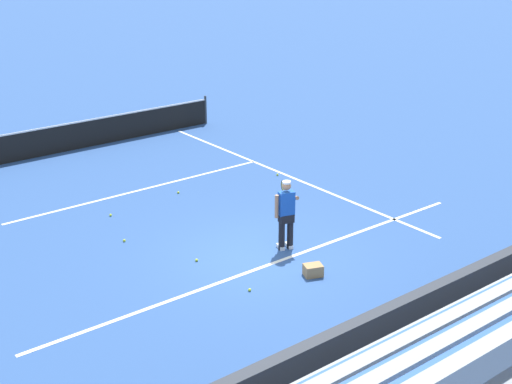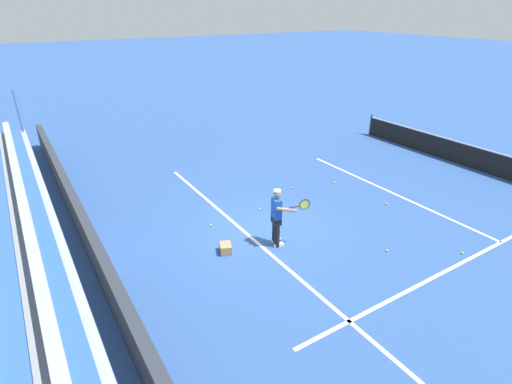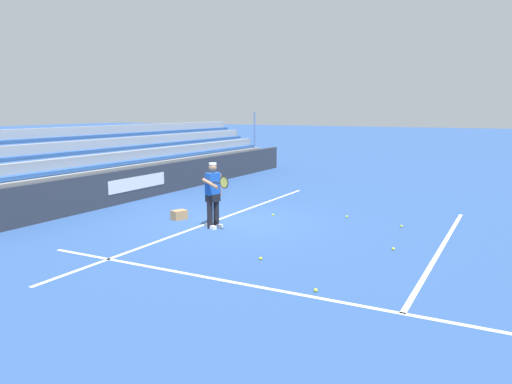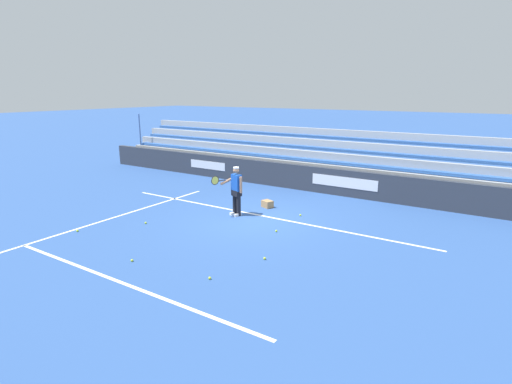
% 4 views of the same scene
% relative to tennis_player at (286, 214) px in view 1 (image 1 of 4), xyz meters
% --- Properties ---
extents(ground_plane, '(160.00, 160.00, 0.00)m').
position_rel_tennis_player_xyz_m(ground_plane, '(-0.73, 0.07, -0.89)').
color(ground_plane, '#2D5193').
extents(court_baseline_white, '(12.00, 0.10, 0.01)m').
position_rel_tennis_player_xyz_m(court_baseline_white, '(-0.73, -0.43, -0.89)').
color(court_baseline_white, white).
rests_on(court_baseline_white, ground).
extents(court_sideline_white, '(0.10, 12.00, 0.01)m').
position_rel_tennis_player_xyz_m(court_sideline_white, '(3.38, 4.07, -0.89)').
color(court_sideline_white, white).
rests_on(court_sideline_white, ground).
extents(court_service_line_white, '(8.22, 0.10, 0.01)m').
position_rel_tennis_player_xyz_m(court_service_line_white, '(-0.73, 5.57, -0.89)').
color(court_service_line_white, white).
rests_on(court_service_line_white, ground).
extents(back_wall_sponsor_board, '(25.00, 0.25, 1.10)m').
position_rel_tennis_player_xyz_m(back_wall_sponsor_board, '(-0.73, -4.62, -0.34)').
color(back_wall_sponsor_board, '#2D333D').
rests_on(back_wall_sponsor_board, ground).
extents(bleacher_stand, '(23.75, 2.40, 2.95)m').
position_rel_tennis_player_xyz_m(bleacher_stand, '(-0.73, -6.44, -0.17)').
color(bleacher_stand, '#9EA3A8').
rests_on(bleacher_stand, ground).
extents(tennis_player, '(0.78, 0.94, 1.71)m').
position_rel_tennis_player_xyz_m(tennis_player, '(0.00, 0.00, 0.00)').
color(tennis_player, black).
rests_on(tennis_player, ground).
extents(ball_box_cardboard, '(0.48, 0.43, 0.26)m').
position_rel_tennis_player_xyz_m(ball_box_cardboard, '(-0.42, -1.43, -0.76)').
color(ball_box_cardboard, '#A87F51').
rests_on(ball_box_cardboard, ground).
extents(tennis_ball_far_right, '(0.07, 0.07, 0.07)m').
position_rel_tennis_player_xyz_m(tennis_ball_far_right, '(-2.85, 2.71, -0.86)').
color(tennis_ball_far_right, '#CCE533').
rests_on(tennis_ball_far_right, ground).
extents(tennis_ball_midcourt, '(0.07, 0.07, 0.07)m').
position_rel_tennis_player_xyz_m(tennis_ball_midcourt, '(3.13, 4.07, -0.86)').
color(tennis_ball_midcourt, '#CCE533').
rests_on(tennis_ball_midcourt, ground).
extents(tennis_ball_toward_net, '(0.07, 0.07, 0.07)m').
position_rel_tennis_player_xyz_m(tennis_ball_toward_net, '(-0.07, 4.66, -0.86)').
color(tennis_ball_toward_net, '#CCE533').
rests_on(tennis_ball_toward_net, ground).
extents(tennis_ball_by_box, '(0.07, 0.07, 0.07)m').
position_rel_tennis_player_xyz_m(tennis_ball_by_box, '(1.94, 2.39, -0.86)').
color(tennis_ball_by_box, '#CCE533').
rests_on(tennis_ball_by_box, ground).
extents(tennis_ball_far_left, '(0.07, 0.07, 0.07)m').
position_rel_tennis_player_xyz_m(tennis_ball_far_left, '(-2.06, 0.73, -0.86)').
color(tennis_ball_far_left, '#CCE533').
rests_on(tennis_ball_far_left, ground).
extents(tennis_ball_near_player, '(0.07, 0.07, 0.07)m').
position_rel_tennis_player_xyz_m(tennis_ball_near_player, '(-2.37, 4.35, -0.86)').
color(tennis_ball_near_player, '#CCE533').
rests_on(tennis_ball_near_player, ground).
extents(tennis_ball_on_baseline, '(0.07, 0.07, 0.07)m').
position_rel_tennis_player_xyz_m(tennis_ball_on_baseline, '(-1.95, -1.13, -0.86)').
color(tennis_ball_on_baseline, '#CCE533').
rests_on(tennis_ball_on_baseline, ground).
extents(tennis_net, '(11.09, 0.09, 1.07)m').
position_rel_tennis_player_xyz_m(tennis_net, '(-0.73, 10.34, -0.40)').
color(tennis_net, '#33383D').
rests_on(tennis_net, ground).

